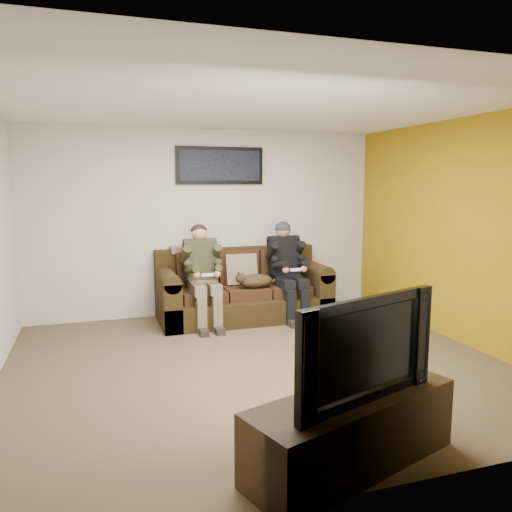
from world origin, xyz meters
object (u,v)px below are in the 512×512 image
object	(u,v)px
person_left	(202,269)
television	(354,345)
person_right	(287,264)
cat	(254,281)
tv_stand	(352,430)
framed_poster	(220,166)
sofa	(242,292)

from	to	relation	value
person_left	television	size ratio (longest dim) A/B	1.11
person_left	television	world-z (taller)	person_left
person_right	television	xyz separation A→B (m)	(-0.96, -3.59, 0.08)
person_right	television	distance (m)	3.72
person_right	cat	distance (m)	0.54
tv_stand	television	distance (m)	0.58
cat	television	xyz separation A→B (m)	(-0.46, -3.51, 0.26)
framed_poster	cat	bearing A→B (deg)	-65.65
sofa	tv_stand	distance (m)	3.80
sofa	cat	xyz separation A→B (m)	(0.10, -0.27, 0.21)
tv_stand	framed_poster	bearing A→B (deg)	69.12
tv_stand	person_right	bearing A→B (deg)	56.43
television	tv_stand	bearing A→B (deg)	0.00
cat	framed_poster	world-z (taller)	framed_poster
sofa	tv_stand	size ratio (longest dim) A/B	1.50
person_left	tv_stand	distance (m)	3.63
television	cat	bearing A→B (deg)	63.92
sofa	cat	size ratio (longest dim) A/B	3.50
person_left	tv_stand	xyz separation A→B (m)	(0.23, -3.59, -0.50)
person_right	cat	size ratio (longest dim) A/B	2.01
sofa	person_left	bearing A→B (deg)	-161.97
framed_poster	tv_stand	world-z (taller)	framed_poster
person_left	framed_poster	xyz separation A→B (m)	(0.39, 0.58, 1.35)
person_left	tv_stand	bearing A→B (deg)	-86.29
person_right	cat	bearing A→B (deg)	-171.24
framed_poster	television	size ratio (longest dim) A/B	1.06
cat	television	size ratio (longest dim) A/B	0.56
cat	television	distance (m)	3.55
sofa	tv_stand	xyz separation A→B (m)	(-0.36, -3.78, -0.11)
framed_poster	television	bearing A→B (deg)	-92.23
television	person_left	bearing A→B (deg)	75.06
sofa	tv_stand	world-z (taller)	sofa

